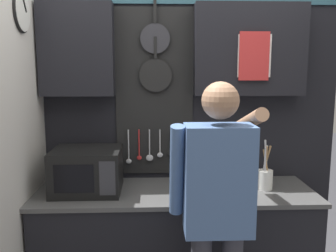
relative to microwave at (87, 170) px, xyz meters
The scene contains 7 objects.
base_cabinet_counter 0.86m from the microwave, ahead, with size 1.96×0.64×0.88m.
back_wall_unit 0.82m from the microwave, 24.36° to the left, with size 2.53×0.23×2.40m.
side_wall 0.58m from the microwave, 134.53° to the right, with size 0.07×1.60×2.40m.
microwave is the anchor object (origin of this frame).
knife_block 0.74m from the microwave, ahead, with size 0.11×0.15×0.29m.
utensil_crock 1.26m from the microwave, ahead, with size 0.11×0.11×0.36m.
person 0.99m from the microwave, 33.37° to the right, with size 0.54×0.65×1.67m.
Camera 1 is at (-0.15, -2.54, 1.75)m, focal length 40.00 mm.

